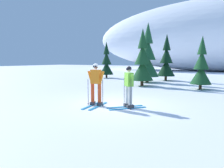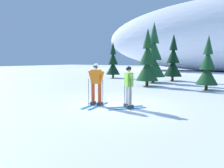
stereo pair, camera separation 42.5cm
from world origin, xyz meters
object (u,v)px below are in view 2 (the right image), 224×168
object	(u,v)px
pine_tree_left	(154,58)
pine_tree_center_left	(147,62)
skier_lime_jacket	(128,86)
pine_tree_center	(173,61)
skier_orange_jacket	(96,83)
pine_tree_center_right	(207,67)
pine_tree_far_left	(113,63)

from	to	relation	value
pine_tree_left	pine_tree_center_left	world-z (taller)	pine_tree_left
skier_lime_jacket	pine_tree_left	size ratio (longest dim) A/B	0.33
skier_lime_jacket	pine_tree_center_left	size ratio (longest dim) A/B	0.40
pine_tree_center_left	pine_tree_center	world-z (taller)	pine_tree_center
skier_orange_jacket	pine_tree_center_left	distance (m)	7.35
pine_tree_center_right	pine_tree_left	bearing A→B (deg)	152.13
pine_tree_center_right	pine_tree_center_left	bearing A→B (deg)	-177.10
pine_tree_far_left	skier_orange_jacket	bearing A→B (deg)	-61.17
pine_tree_center_left	pine_tree_center	size ratio (longest dim) A/B	0.98
skier_lime_jacket	pine_tree_center_right	distance (m)	7.45
pine_tree_far_left	pine_tree_left	bearing A→B (deg)	-20.13
skier_orange_jacket	pine_tree_left	size ratio (longest dim) A/B	0.35
pine_tree_left	pine_tree_center	xyz separation A→B (m)	(1.03, 2.33, -0.33)
pine_tree_center_left	skier_lime_jacket	bearing A→B (deg)	-73.52
pine_tree_left	pine_tree_center	size ratio (longest dim) A/B	1.18
skier_lime_jacket	pine_tree_left	world-z (taller)	pine_tree_left
pine_tree_center	skier_orange_jacket	bearing A→B (deg)	-89.26
pine_tree_far_left	pine_tree_center	world-z (taller)	pine_tree_center
skier_lime_jacket	pine_tree_center_left	xyz separation A→B (m)	(-2.06, 6.95, 0.91)
pine_tree_far_left	pine_tree_center	xyz separation A→B (m)	(6.35, 0.38, 0.19)
skier_orange_jacket	pine_tree_center_right	world-z (taller)	pine_tree_center_right
pine_tree_center_left	pine_tree_center_right	distance (m)	4.05
pine_tree_far_left	skier_lime_jacket	bearing A→B (deg)	-55.60
pine_tree_center	pine_tree_left	bearing A→B (deg)	-113.89
pine_tree_left	pine_tree_center_right	bearing A→B (deg)	-27.87
skier_orange_jacket	pine_tree_left	distance (m)	10.02
skier_orange_jacket	pine_tree_center	size ratio (longest dim) A/B	0.41
pine_tree_left	pine_tree_center	bearing A→B (deg)	66.11
pine_tree_center_right	skier_lime_jacket	bearing A→B (deg)	-105.45
skier_lime_jacket	pine_tree_far_left	distance (m)	13.97
skier_lime_jacket	pine_tree_far_left	bearing A→B (deg)	124.40
pine_tree_left	pine_tree_far_left	bearing A→B (deg)	159.87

